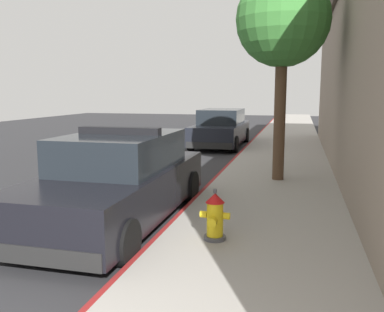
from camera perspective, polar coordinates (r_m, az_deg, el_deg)
The scene contains 7 objects.
ground_plane at distance 13.06m, azimuth -15.72°, elevation -2.05°, with size 31.78×60.00×0.20m, color #2B2B2D.
sidewalk_pavement at distance 11.30m, azimuth 11.61°, elevation -2.69°, with size 2.91×60.00×0.14m, color #9E9991.
curb_painted_edge at distance 11.46m, azimuth 4.14°, elevation -2.36°, with size 0.08×60.00×0.14m, color maroon.
police_cruiser at distance 7.41m, azimuth -9.96°, elevation -3.36°, with size 1.94×4.84×1.68m.
parked_car_silver_ahead at distance 17.64m, azimuth 4.01°, elevation 3.77°, with size 1.94×4.84×1.56m.
fire_hydrant at distance 6.11m, azimuth 3.16°, elevation -8.32°, with size 0.44×0.40×0.76m.
street_tree at distance 10.44m, azimuth 12.37°, elevation 17.60°, with size 2.22×2.22×4.94m.
Camera 1 is at (1.97, -1.06, 2.29)m, focal length 38.79 mm.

